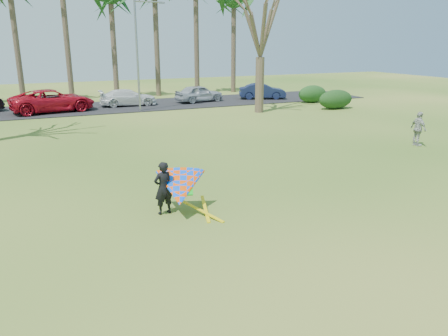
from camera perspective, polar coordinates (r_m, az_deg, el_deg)
name	(u,v)px	position (r m, az deg, el deg)	size (l,w,h in m)	color
ground	(252,221)	(12.95, 3.64, -6.95)	(100.00, 100.00, 0.00)	#205A13
parking_strip	(106,107)	(36.31, -15.10, 7.67)	(46.00, 7.00, 0.06)	black
bare_tree_right	(261,19)	(32.53, 4.86, 18.78)	(6.27, 6.27, 9.21)	#4B392D
streetlight	(139,50)	(33.43, -11.03, 14.88)	(2.28, 0.18, 8.00)	gray
hedge_near	(336,99)	(35.42, 14.37, 8.68)	(2.97, 1.35, 1.48)	#163613
hedge_far	(312,94)	(38.65, 11.46, 9.46)	(2.66, 1.25, 1.48)	#173D16
car_2	(53,101)	(34.89, -21.48, 8.20)	(2.74, 5.93, 1.65)	#B20E1E
car_3	(128,97)	(36.54, -12.40, 8.99)	(1.83, 4.51, 1.31)	white
car_4	(199,93)	(38.08, -3.27, 9.70)	(1.69, 4.20, 1.43)	#AAAFB8
car_5	(262,91)	(40.21, 5.02, 9.97)	(1.45, 4.16, 1.37)	#172046
pedestrian_b	(418,129)	(24.01, 24.05, 4.69)	(1.02, 0.42, 1.73)	#ABABA7
kite_flyer	(178,188)	(13.22, -5.98, -2.59)	(2.13, 2.39, 2.02)	black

